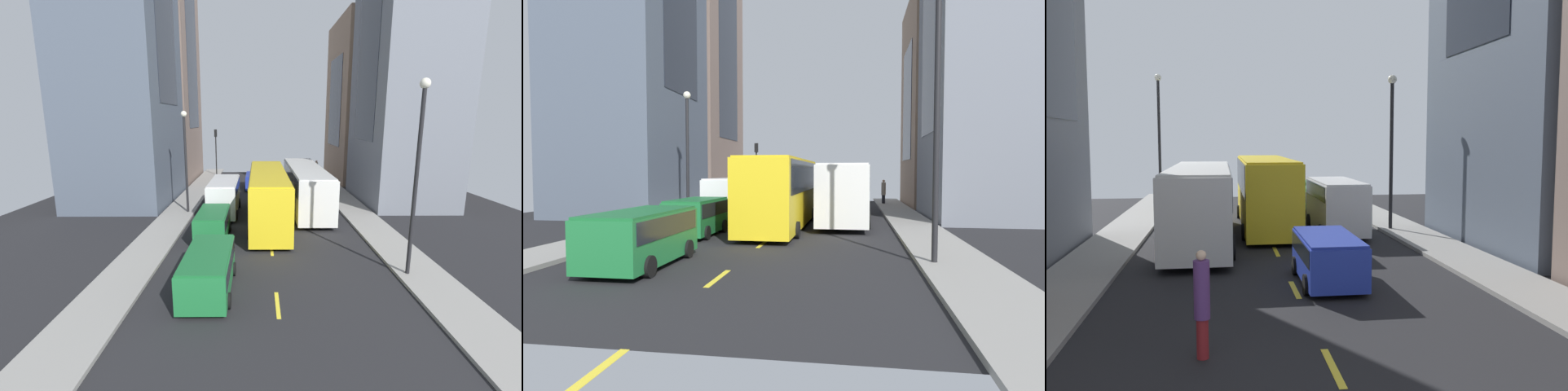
{
  "view_description": "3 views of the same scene",
  "coord_description": "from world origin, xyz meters",
  "views": [
    {
      "loc": [
        0.75,
        27.45,
        7.1
      ],
      "look_at": [
        0.54,
        1.07,
        1.33
      ],
      "focal_mm": 24.19,
      "sensor_mm": 36.0,
      "label": 1
    },
    {
      "loc": [
        -3.69,
        26.65,
        2.89
      ],
      "look_at": [
        0.4,
        1.04,
        1.57
      ],
      "focal_mm": 30.78,
      "sensor_mm": 36.0,
      "label": 2
    },
    {
      "loc": [
        -2.13,
        -25.77,
        4.5
      ],
      "look_at": [
        1.78,
        0.35,
        1.95
      ],
      "focal_mm": 39.38,
      "sensor_mm": 36.0,
      "label": 3
    }
  ],
  "objects": [
    {
      "name": "delivery_van_white",
      "position": [
        3.33,
        1.29,
        1.51
      ],
      "size": [
        2.25,
        5.91,
        2.58
      ],
      "color": "white",
      "rests_on": "ground"
    },
    {
      "name": "pedestrian_crossing_near",
      "position": [
        -6.2,
        -14.11,
        1.27
      ],
      "size": [
        0.39,
        0.39,
        2.13
      ],
      "rotation": [
        0.0,
        0.0,
        1.05
      ],
      "color": "black",
      "rests_on": "ground"
    },
    {
      "name": "lane_stripe_6",
      "position": [
        0.0,
        15.0,
        0.01
      ],
      "size": [
        0.16,
        2.0,
        0.01
      ],
      "primitive_type": "cube",
      "color": "yellow",
      "rests_on": "ground"
    },
    {
      "name": "city_bus_white",
      "position": [
        -3.07,
        -0.37,
        2.01
      ],
      "size": [
        2.8,
        12.81,
        3.35
      ],
      "color": "silver",
      "rests_on": "ground"
    },
    {
      "name": "car_green_1",
      "position": [
        2.83,
        13.77,
        1.02
      ],
      "size": [
        2.07,
        4.68,
        1.72
      ],
      "color": "#1E7238",
      "rests_on": "ground"
    },
    {
      "name": "lane_stripe_2",
      "position": [
        0.0,
        -9.0,
        0.01
      ],
      "size": [
        0.16,
        2.0,
        0.01
      ],
      "primitive_type": "cube",
      "color": "yellow",
      "rests_on": "ground"
    },
    {
      "name": "lane_stripe_4",
      "position": [
        0.0,
        3.0,
        0.01
      ],
      "size": [
        0.16,
        2.0,
        0.01
      ],
      "primitive_type": "cube",
      "color": "yellow",
      "rests_on": "ground"
    },
    {
      "name": "ground_plane",
      "position": [
        0.0,
        0.0,
        0.0
      ],
      "size": [
        40.03,
        40.03,
        0.0
      ],
      "primitive_type": "plane",
      "color": "black"
    },
    {
      "name": "car_green_2",
      "position": [
        3.48,
        7.09,
        1.0
      ],
      "size": [
        1.96,
        4.05,
        1.69
      ],
      "color": "#1E7238",
      "rests_on": "ground"
    },
    {
      "name": "car_blue_0",
      "position": [
        1.13,
        -8.34,
        0.91
      ],
      "size": [
        1.92,
        4.17,
        1.54
      ],
      "color": "#2338AD",
      "rests_on": "ground"
    },
    {
      "name": "sidewalk_west",
      "position": [
        -6.81,
        0.0,
        0.07
      ],
      "size": [
        2.4,
        44.0,
        0.15
      ],
      "primitive_type": "cube",
      "color": "gray",
      "rests_on": "ground"
    },
    {
      "name": "lane_stripe_0",
      "position": [
        0.0,
        -21.0,
        0.01
      ],
      "size": [
        0.16,
        2.0,
        0.01
      ],
      "primitive_type": "cube",
      "color": "yellow",
      "rests_on": "ground"
    },
    {
      "name": "lane_stripe_5",
      "position": [
        0.0,
        9.0,
        0.01
      ],
      "size": [
        0.16,
        2.0,
        0.01
      ],
      "primitive_type": "cube",
      "color": "yellow",
      "rests_on": "ground"
    },
    {
      "name": "lane_stripe_1",
      "position": [
        0.0,
        -15.0,
        0.01
      ],
      "size": [
        0.16,
        2.0,
        0.01
      ],
      "primitive_type": "cube",
      "color": "yellow",
      "rests_on": "ground"
    },
    {
      "name": "streetlamp_far",
      "position": [
        -6.11,
        12.49,
        5.29
      ],
      "size": [
        0.44,
        0.44,
        8.59
      ],
      "color": "black",
      "rests_on": "ground"
    },
    {
      "name": "pedestrian_waiting_curb",
      "position": [
        -2.57,
        -14.12,
        1.21
      ],
      "size": [
        0.33,
        0.33,
        2.28
      ],
      "rotation": [
        0.0,
        0.0,
        2.5
      ],
      "color": "maroon",
      "rests_on": "ground"
    },
    {
      "name": "streetcar_yellow",
      "position": [
        0.06,
        3.58,
        2.12
      ],
      "size": [
        2.7,
        12.07,
        3.59
      ],
      "color": "yellow",
      "rests_on": "ground"
    },
    {
      "name": "building_west_0",
      "position": [
        -12.85,
        -14.57,
        8.97
      ],
      "size": [
        9.36,
        11.01,
        17.93
      ],
      "color": "#937760",
      "rests_on": "ground"
    },
    {
      "name": "lane_stripe_3",
      "position": [
        0.0,
        -3.0,
        0.01
      ],
      "size": [
        0.16,
        2.0,
        0.01
      ],
      "primitive_type": "cube",
      "color": "yellow",
      "rests_on": "ground"
    },
    {
      "name": "building_west_1",
      "position": [
        -11.46,
        -2.77,
        11.83
      ],
      "size": [
        6.55,
        9.85,
        23.67
      ],
      "color": "slate",
      "rests_on": "ground"
    },
    {
      "name": "traffic_light_near_corner",
      "position": [
        6.01,
        -16.78,
        4.1
      ],
      "size": [
        0.32,
        0.44,
        5.67
      ],
      "color": "black",
      "rests_on": "ground"
    },
    {
      "name": "sidewalk_east",
      "position": [
        6.81,
        0.0,
        0.07
      ],
      "size": [
        2.4,
        44.0,
        0.15
      ],
      "primitive_type": "cube",
      "color": "gray",
      "rests_on": "ground"
    },
    {
      "name": "streetlamp_near",
      "position": [
        6.11,
        1.41,
        4.72
      ],
      "size": [
        0.44,
        0.44,
        7.52
      ],
      "color": "black",
      "rests_on": "ground"
    },
    {
      "name": "building_east_0",
      "position": [
        11.54,
        -14.68,
        13.51
      ],
      "size": [
        6.71,
        10.89,
        27.03
      ],
      "color": "#7A665B",
      "rests_on": "ground"
    }
  ]
}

